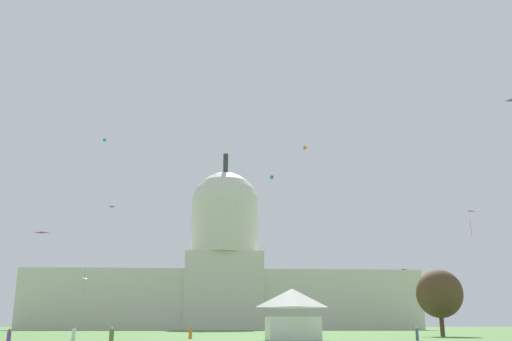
{
  "coord_description": "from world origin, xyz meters",
  "views": [
    {
      "loc": [
        -0.58,
        -28.4,
        1.84
      ],
      "look_at": [
        5.96,
        63.54,
        26.92
      ],
      "focal_mm": 39.73,
      "sensor_mm": 36.0,
      "label": 1
    }
  ],
  "objects": [
    {
      "name": "kite_orange_high",
      "position": [
        24.52,
        125.56,
        50.84
      ],
      "size": [
        0.96,
        1.0,
        2.65
      ],
      "rotation": [
        0.0,
        0.0,
        0.36
      ],
      "color": "orange"
    },
    {
      "name": "person_purple_mid_center",
      "position": [
        -17.17,
        20.61,
        0.69
      ],
      "size": [
        0.36,
        0.36,
        1.5
      ],
      "rotation": [
        0.0,
        0.0,
        1.67
      ],
      "color": "#703D93",
      "rests_on": "ground_plane"
    },
    {
      "name": "person_denim_lawn_far_right",
      "position": [
        23.05,
        38.76,
        0.74
      ],
      "size": [
        0.43,
        0.43,
        1.58
      ],
      "rotation": [
        0.0,
        0.0,
        4.33
      ],
      "color": "#3D5684",
      "rests_on": "ground_plane"
    },
    {
      "name": "person_white_front_center",
      "position": [
        -16.98,
        41.78,
        0.72
      ],
      "size": [
        0.52,
        0.52,
        1.61
      ],
      "rotation": [
        0.0,
        0.0,
        1.4
      ],
      "color": "silver",
      "rests_on": "ground_plane"
    },
    {
      "name": "person_olive_aisle_center",
      "position": [
        -9.97,
        26.4,
        0.73
      ],
      "size": [
        0.58,
        0.58,
        1.61
      ],
      "rotation": [
        0.0,
        0.0,
        5.19
      ],
      "color": "olive",
      "rests_on": "ground_plane"
    },
    {
      "name": "tree_east_far",
      "position": [
        34.6,
        60.04,
        6.47
      ],
      "size": [
        8.82,
        8.8,
        10.23
      ],
      "color": "#4C3823",
      "rests_on": "ground_plane"
    },
    {
      "name": "capitol_building",
      "position": [
        2.46,
        170.33,
        18.14
      ],
      "size": [
        133.16,
        23.83,
        62.06
      ],
      "color": "beige",
      "rests_on": "ground_plane"
    },
    {
      "name": "kite_cyan_low",
      "position": [
        -25.71,
        84.31,
        11.52
      ],
      "size": [
        0.35,
        1.14,
        2.61
      ],
      "rotation": [
        0.0,
        0.0,
        0.97
      ],
      "color": "#33BCDB"
    },
    {
      "name": "kite_violet_mid",
      "position": [
        -26.33,
        110.79,
        29.24
      ],
      "size": [
        1.22,
        0.77,
        0.34
      ],
      "rotation": [
        0.0,
        0.0,
        3.22
      ],
      "color": "purple"
    },
    {
      "name": "kite_pink_mid",
      "position": [
        38.59,
        55.96,
        18.24
      ],
      "size": [
        1.71,
        1.61,
        3.63
      ],
      "rotation": [
        0.0,
        0.0,
        3.83
      ],
      "color": "pink"
    },
    {
      "name": "kite_lime_low",
      "position": [
        -31.36,
        111.35,
        11.66
      ],
      "size": [
        1.19,
        1.21,
        3.65
      ],
      "rotation": [
        0.0,
        0.0,
        0.84
      ],
      "color": "#8CD133"
    },
    {
      "name": "kite_black_low",
      "position": [
        31.11,
        63.92,
        10.1
      ],
      "size": [
        1.58,
        1.86,
        2.18
      ],
      "rotation": [
        0.0,
        0.0,
        1.05
      ],
      "color": "black"
    },
    {
      "name": "kite_green_mid",
      "position": [
        12.1,
        98.06,
        34.78
      ],
      "size": [
        0.91,
        0.91,
        0.83
      ],
      "rotation": [
        0.0,
        0.0,
        3.86
      ],
      "color": "green"
    },
    {
      "name": "event_tent",
      "position": [
        8.83,
        41.82,
        3.07
      ],
      "size": [
        6.56,
        5.91,
        6.07
      ],
      "rotation": [
        0.0,
        0.0,
        0.03
      ],
      "color": "white",
      "rests_on": "ground_plane"
    },
    {
      "name": "kite_turquoise_high",
      "position": [
        -28.45,
        106.49,
        45.7
      ],
      "size": [
        0.67,
        0.81,
        0.85
      ],
      "rotation": [
        0.0,
        0.0,
        0.07
      ],
      "color": "teal"
    },
    {
      "name": "person_orange_mid_left",
      "position": [
        -3.7,
        49.3,
        0.72
      ],
      "size": [
        0.57,
        0.57,
        1.6
      ],
      "rotation": [
        0.0,
        0.0,
        2.87
      ],
      "color": "orange",
      "rests_on": "ground_plane"
    },
    {
      "name": "kite_magenta_low",
      "position": [
        -22.02,
        43.08,
        12.58
      ],
      "size": [
        1.51,
        0.6,
        0.28
      ],
      "rotation": [
        0.0,
        0.0,
        3.14
      ],
      "color": "#D1339E"
    }
  ]
}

